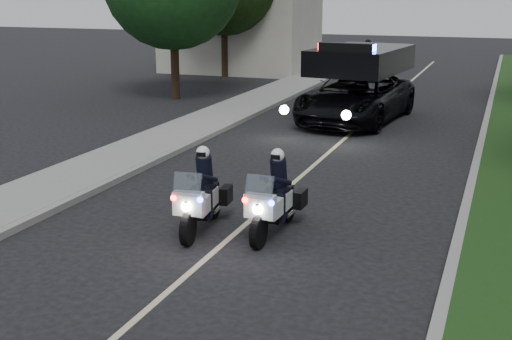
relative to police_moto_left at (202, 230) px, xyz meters
The scene contains 14 objects.
ground 0.82m from the police_moto_left, 33.44° to the right, with size 120.00×120.00×0.00m, color black.
curb_right 10.68m from the police_moto_left, 63.39° to the left, with size 0.20×60.00×0.15m, color gray.
grass_verge 11.01m from the police_moto_left, 60.13° to the left, with size 1.20×60.00×0.16m, color #193814.
curb_left 10.14m from the police_moto_left, 109.68° to the left, with size 0.20×60.00×0.15m, color gray.
sidewalk_left 10.56m from the police_moto_left, 115.31° to the left, with size 2.00×60.00×0.16m, color gray.
building_far 27.42m from the police_moto_left, 110.03° to the left, with size 8.00×6.00×7.00m, color #A8A396.
lane_marking 9.57m from the police_moto_left, 85.90° to the left, with size 0.12×50.00×0.01m, color #BFB78C.
police_moto_left is the anchor object (origin of this frame).
police_moto_right 1.43m from the police_moto_left, 12.58° to the left, with size 0.69×1.97×1.67m, color silver, non-canonical shape.
police_suv 12.27m from the police_moto_left, 88.35° to the left, with size 2.92×6.30×3.06m, color black.
bicycle 24.70m from the police_moto_left, 94.08° to the left, with size 0.55×1.58×0.83m, color black.
cyclist 24.70m from the police_moto_left, 94.08° to the left, with size 0.66×0.44×1.84m, color black.
tree_left_near 16.66m from the police_moto_left, 118.79° to the left, with size 5.82×5.82×9.70m, color #164217, non-canonical shape.
tree_left_far 24.33m from the police_moto_left, 111.97° to the left, with size 6.05×6.05×10.09m, color #193510, non-canonical shape.
Camera 1 is at (4.71, -10.95, 4.59)m, focal length 47.46 mm.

